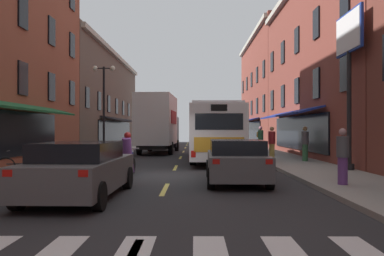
% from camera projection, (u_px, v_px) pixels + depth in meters
% --- Properties ---
extents(ground_plane, '(34.80, 80.00, 0.10)m').
position_uv_depth(ground_plane, '(172.00, 177.00, 15.11)').
color(ground_plane, '#28282B').
extents(lane_centre_dashes, '(0.14, 73.90, 0.01)m').
position_uv_depth(lane_centre_dashes, '(171.00, 176.00, 14.86)').
color(lane_centre_dashes, '#DBCC4C').
rests_on(lane_centre_dashes, ground).
extents(sidewalk_left, '(3.00, 80.00, 0.14)m').
position_uv_depth(sidewalk_left, '(18.00, 173.00, 15.15)').
color(sidewalk_left, gray).
rests_on(sidewalk_left, ground).
extents(sidewalk_right, '(3.00, 80.00, 0.14)m').
position_uv_depth(sidewalk_right, '(327.00, 174.00, 15.07)').
color(sidewalk_right, gray).
rests_on(sidewalk_right, ground).
extents(billboard_sign, '(0.40, 2.54, 6.32)m').
position_uv_depth(billboard_sign, '(349.00, 52.00, 15.83)').
color(billboard_sign, black).
rests_on(billboard_sign, sidewalk_right).
extents(transit_bus, '(2.83, 12.05, 3.05)m').
position_uv_depth(transit_bus, '(215.00, 132.00, 22.97)').
color(transit_bus, white).
rests_on(transit_bus, ground).
extents(box_truck, '(2.76, 8.04, 4.16)m').
position_uv_depth(box_truck, '(158.00, 124.00, 29.07)').
color(box_truck, black).
rests_on(box_truck, ground).
extents(sedan_near, '(2.03, 4.64, 1.45)m').
position_uv_depth(sedan_near, '(166.00, 140.00, 38.96)').
color(sedan_near, maroon).
rests_on(sedan_near, ground).
extents(sedan_mid, '(2.02, 4.39, 1.41)m').
position_uv_depth(sedan_mid, '(236.00, 161.00, 13.05)').
color(sedan_mid, '#515154').
rests_on(sedan_mid, ground).
extents(sedan_far, '(2.08, 4.66, 1.43)m').
position_uv_depth(sedan_far, '(80.00, 169.00, 10.11)').
color(sedan_far, '#515154').
rests_on(sedan_far, ground).
extents(motorcycle_rider, '(0.63, 2.07, 1.66)m').
position_uv_depth(motorcycle_rider, '(128.00, 157.00, 14.96)').
color(motorcycle_rider, black).
rests_on(motorcycle_rider, ground).
extents(bicycle_near, '(1.68, 0.56, 0.91)m').
position_uv_depth(bicycle_near, '(22.00, 166.00, 13.66)').
color(bicycle_near, black).
rests_on(bicycle_near, sidewalk_left).
extents(bicycle_mid, '(1.71, 0.48, 0.91)m').
position_uv_depth(bicycle_mid, '(75.00, 156.00, 18.32)').
color(bicycle_mid, black).
rests_on(bicycle_mid, sidewalk_left).
extents(pedestrian_near, '(0.41, 0.53, 1.83)m').
position_uv_depth(pedestrian_near, '(261.00, 139.00, 26.79)').
color(pedestrian_near, '#33663F').
rests_on(pedestrian_near, sidewalk_right).
extents(pedestrian_mid, '(0.36, 0.36, 1.65)m').
position_uv_depth(pedestrian_mid, '(343.00, 156.00, 11.62)').
color(pedestrian_mid, '#66387F').
rests_on(pedestrian_mid, sidewalk_right).
extents(pedestrian_far, '(0.36, 0.36, 1.76)m').
position_uv_depth(pedestrian_far, '(272.00, 143.00, 20.85)').
color(pedestrian_far, '#B29947').
rests_on(pedestrian_far, sidewalk_right).
extents(pedestrian_rear, '(0.36, 0.36, 1.76)m').
position_uv_depth(pedestrian_rear, '(305.00, 143.00, 20.16)').
color(pedestrian_rear, '#33663F').
rests_on(pedestrian_rear, sidewalk_right).
extents(street_lamp_twin, '(1.42, 0.32, 5.61)m').
position_uv_depth(street_lamp_twin, '(104.00, 106.00, 24.84)').
color(street_lamp_twin, black).
rests_on(street_lamp_twin, sidewalk_left).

